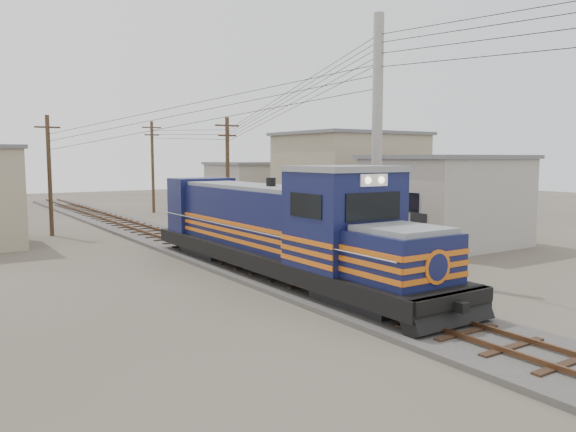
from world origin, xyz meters
TOP-DOWN VIEW (x-y plane):
  - ground at (0.00, 0.00)m, footprint 120.00×120.00m
  - ballast at (0.00, 10.00)m, footprint 3.60×70.00m
  - track at (0.00, 10.00)m, footprint 1.15×70.00m
  - locomotive at (0.00, 1.00)m, footprint 3.10×16.88m
  - utility_pole_main at (3.50, -0.50)m, footprint 0.40×0.40m
  - wooden_pole_mid at (4.50, 14.00)m, footprint 1.60×0.24m
  - wooden_pole_far at (4.80, 28.00)m, footprint 1.60×0.24m
  - wooden_pole_left at (-5.00, 18.00)m, footprint 1.60×0.24m
  - power_lines at (-0.14, 8.49)m, footprint 9.65×19.00m
  - shophouse_front at (11.50, 3.00)m, footprint 7.35×6.30m
  - shophouse_mid at (12.50, 12.00)m, footprint 8.40×7.35m
  - shophouse_back at (11.00, 22.00)m, footprint 6.30×6.30m
  - billboard at (5.06, 1.46)m, footprint 2.40×0.62m
  - market_umbrella at (5.80, 4.16)m, footprint 2.82×2.82m
  - vendor at (5.70, 7.35)m, footprint 0.62×0.43m
  - plant_nursery at (5.90, 3.30)m, footprint 3.12×2.22m

SIDE VIEW (x-z plane):
  - ground at x=0.00m, z-range 0.00..0.00m
  - ballast at x=0.00m, z-range 0.00..0.16m
  - track at x=0.00m, z-range 0.20..0.32m
  - plant_nursery at x=5.90m, z-range -0.07..1.03m
  - vendor at x=5.70m, z-range 0.00..1.60m
  - locomotive at x=0.00m, z-range -0.28..3.90m
  - shophouse_back at x=11.00m, z-range 0.01..4.21m
  - market_umbrella at x=5.80m, z-range 0.98..3.57m
  - shophouse_front at x=11.50m, z-range 0.01..4.71m
  - billboard at x=5.06m, z-range 0.90..4.66m
  - shophouse_mid at x=12.50m, z-range 0.01..6.21m
  - wooden_pole_mid at x=4.50m, z-range 0.18..7.18m
  - wooden_pole_left at x=-5.00m, z-range 0.18..7.18m
  - wooden_pole_far at x=4.80m, z-range 0.18..7.68m
  - utility_pole_main at x=3.50m, z-range 0.00..10.00m
  - power_lines at x=-0.14m, z-range 5.91..9.21m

